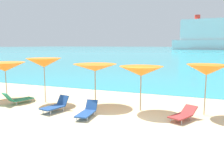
{
  "coord_description": "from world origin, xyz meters",
  "views": [
    {
      "loc": [
        2.91,
        -8.9,
        3.09
      ],
      "look_at": [
        -1.62,
        2.02,
        1.2
      ],
      "focal_mm": 39.18,
      "sensor_mm": 36.0,
      "label": 1
    }
  ],
  "objects_px": {
    "umbrella_1": "(5,67)",
    "lounge_chair_4": "(183,114)",
    "cruise_ship": "(204,36)",
    "umbrella_2": "(44,63)",
    "umbrella_4": "(141,71)",
    "umbrella_3": "(95,68)",
    "lounge_chair_3": "(18,99)",
    "lounge_chair_5": "(56,105)",
    "lounge_chair_2": "(87,111)",
    "umbrella_5": "(207,70)"
  },
  "relations": [
    {
      "from": "umbrella_1",
      "to": "lounge_chair_4",
      "type": "bearing_deg",
      "value": -2.41
    },
    {
      "from": "umbrella_1",
      "to": "cruise_ship",
      "type": "distance_m",
      "value": 168.64
    },
    {
      "from": "umbrella_2",
      "to": "umbrella_4",
      "type": "bearing_deg",
      "value": 3.66
    },
    {
      "from": "cruise_ship",
      "to": "umbrella_2",
      "type": "bearing_deg",
      "value": -85.56
    },
    {
      "from": "umbrella_3",
      "to": "umbrella_4",
      "type": "bearing_deg",
      "value": -5.37
    },
    {
      "from": "umbrella_3",
      "to": "lounge_chair_3",
      "type": "bearing_deg",
      "value": -159.95
    },
    {
      "from": "umbrella_1",
      "to": "lounge_chair_5",
      "type": "xyz_separation_m",
      "value": [
        4.33,
        -1.29,
        -1.55
      ]
    },
    {
      "from": "umbrella_1",
      "to": "lounge_chair_4",
      "type": "relative_size",
      "value": 1.61
    },
    {
      "from": "umbrella_4",
      "to": "lounge_chair_4",
      "type": "bearing_deg",
      "value": -21.58
    },
    {
      "from": "umbrella_4",
      "to": "lounge_chair_2",
      "type": "bearing_deg",
      "value": -134.79
    },
    {
      "from": "umbrella_3",
      "to": "lounge_chair_4",
      "type": "bearing_deg",
      "value": -12.97
    },
    {
      "from": "lounge_chair_2",
      "to": "lounge_chair_4",
      "type": "bearing_deg",
      "value": 8.41
    },
    {
      "from": "lounge_chair_2",
      "to": "umbrella_3",
      "type": "bearing_deg",
      "value": 100.47
    },
    {
      "from": "lounge_chair_2",
      "to": "lounge_chair_4",
      "type": "distance_m",
      "value": 4.06
    },
    {
      "from": "umbrella_1",
      "to": "cruise_ship",
      "type": "height_order",
      "value": "cruise_ship"
    },
    {
      "from": "umbrella_2",
      "to": "lounge_chair_2",
      "type": "distance_m",
      "value": 4.19
    },
    {
      "from": "umbrella_4",
      "to": "cruise_ship",
      "type": "xyz_separation_m",
      "value": [
        -3.58,
        168.03,
        7.18
      ]
    },
    {
      "from": "umbrella_1",
      "to": "cruise_ship",
      "type": "relative_size",
      "value": 0.06
    },
    {
      "from": "lounge_chair_4",
      "to": "lounge_chair_5",
      "type": "relative_size",
      "value": 1.06
    },
    {
      "from": "umbrella_4",
      "to": "lounge_chair_3",
      "type": "relative_size",
      "value": 1.28
    },
    {
      "from": "lounge_chair_2",
      "to": "umbrella_5",
      "type": "bearing_deg",
      "value": 18.84
    },
    {
      "from": "umbrella_4",
      "to": "lounge_chair_2",
      "type": "distance_m",
      "value": 3.11
    },
    {
      "from": "lounge_chair_2",
      "to": "cruise_ship",
      "type": "height_order",
      "value": "cruise_ship"
    },
    {
      "from": "umbrella_3",
      "to": "lounge_chair_3",
      "type": "height_order",
      "value": "umbrella_3"
    },
    {
      "from": "lounge_chair_4",
      "to": "lounge_chair_5",
      "type": "bearing_deg",
      "value": -147.26
    },
    {
      "from": "lounge_chair_4",
      "to": "cruise_ship",
      "type": "bearing_deg",
      "value": 116.0
    },
    {
      "from": "umbrella_1",
      "to": "umbrella_3",
      "type": "bearing_deg",
      "value": 6.59
    },
    {
      "from": "umbrella_5",
      "to": "umbrella_4",
      "type": "bearing_deg",
      "value": -172.66
    },
    {
      "from": "umbrella_2",
      "to": "umbrella_4",
      "type": "distance_m",
      "value": 5.27
    },
    {
      "from": "umbrella_5",
      "to": "lounge_chair_4",
      "type": "xyz_separation_m",
      "value": [
        -0.77,
        -1.18,
        -1.76
      ]
    },
    {
      "from": "umbrella_3",
      "to": "umbrella_2",
      "type": "bearing_deg",
      "value": -168.24
    },
    {
      "from": "umbrella_4",
      "to": "cruise_ship",
      "type": "distance_m",
      "value": 168.22
    },
    {
      "from": "umbrella_2",
      "to": "lounge_chair_4",
      "type": "bearing_deg",
      "value": -3.75
    },
    {
      "from": "umbrella_3",
      "to": "lounge_chair_5",
      "type": "relative_size",
      "value": 1.53
    },
    {
      "from": "lounge_chair_2",
      "to": "lounge_chair_4",
      "type": "relative_size",
      "value": 1.02
    },
    {
      "from": "lounge_chair_2",
      "to": "umbrella_1",
      "type": "bearing_deg",
      "value": 159.77
    },
    {
      "from": "umbrella_3",
      "to": "cruise_ship",
      "type": "height_order",
      "value": "cruise_ship"
    },
    {
      "from": "lounge_chair_5",
      "to": "cruise_ship",
      "type": "bearing_deg",
      "value": 102.46
    },
    {
      "from": "lounge_chair_2",
      "to": "lounge_chair_3",
      "type": "xyz_separation_m",
      "value": [
        -4.54,
        0.69,
        0.03
      ]
    },
    {
      "from": "lounge_chair_2",
      "to": "lounge_chair_5",
      "type": "relative_size",
      "value": 1.08
    },
    {
      "from": "umbrella_1",
      "to": "umbrella_2",
      "type": "height_order",
      "value": "umbrella_2"
    },
    {
      "from": "umbrella_1",
      "to": "lounge_chair_5",
      "type": "relative_size",
      "value": 1.7
    },
    {
      "from": "umbrella_2",
      "to": "lounge_chair_2",
      "type": "relative_size",
      "value": 1.51
    },
    {
      "from": "umbrella_2",
      "to": "umbrella_5",
      "type": "height_order",
      "value": "umbrella_2"
    },
    {
      "from": "umbrella_5",
      "to": "cruise_ship",
      "type": "distance_m",
      "value": 167.94
    },
    {
      "from": "lounge_chair_4",
      "to": "cruise_ship",
      "type": "relative_size",
      "value": 0.04
    },
    {
      "from": "umbrella_2",
      "to": "umbrella_3",
      "type": "distance_m",
      "value": 2.82
    },
    {
      "from": "umbrella_2",
      "to": "cruise_ship",
      "type": "relative_size",
      "value": 0.06
    },
    {
      "from": "umbrella_5",
      "to": "lounge_chair_4",
      "type": "relative_size",
      "value": 1.46
    },
    {
      "from": "cruise_ship",
      "to": "umbrella_1",
      "type": "bearing_deg",
      "value": -86.48
    }
  ]
}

